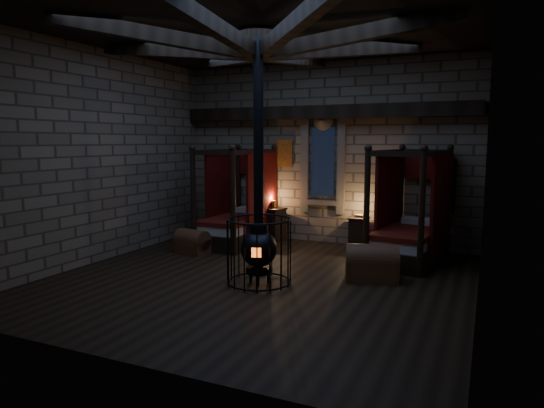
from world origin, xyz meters
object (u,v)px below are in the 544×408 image
at_px(bed_right, 410,234).
at_px(stove, 259,246).
at_px(trunk_left, 192,242).
at_px(trunk_right, 372,264).
at_px(bed_left, 238,221).

relative_size(bed_right, stove, 0.56).
height_order(trunk_left, stove, stove).
height_order(trunk_right, stove, stove).
distance_m(bed_left, bed_right, 3.93).
distance_m(trunk_left, stove, 2.76).
height_order(bed_left, trunk_right, bed_left).
bearing_deg(trunk_left, bed_right, 26.05).
xyz_separation_m(trunk_right, stove, (-1.69, -0.99, 0.37)).
relative_size(bed_left, trunk_left, 2.82).
height_order(bed_right, trunk_left, bed_right).
xyz_separation_m(bed_left, trunk_right, (3.54, -1.74, -0.26)).
relative_size(bed_right, trunk_right, 2.26).
height_order(bed_right, stove, stove).
bearing_deg(bed_right, trunk_left, -156.50).
bearing_deg(trunk_left, trunk_right, 3.92).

